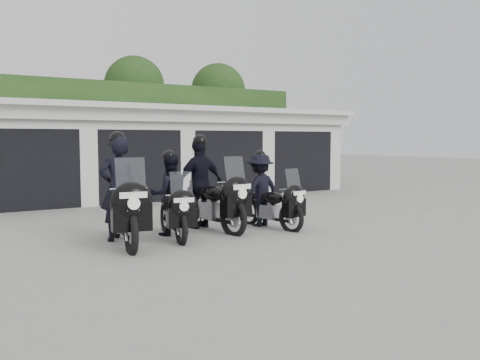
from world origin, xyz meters
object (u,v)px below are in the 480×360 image
police_bike_a (122,198)px  police_bike_c (206,188)px  police_bike_b (171,199)px  police_bike_d (265,193)px

police_bike_a → police_bike_c: (2.04, 0.59, 0.04)m
police_bike_b → police_bike_c: (0.98, 0.40, 0.14)m
police_bike_b → police_bike_d: bearing=10.1°
police_bike_a → police_bike_b: police_bike_a is taller
police_bike_b → police_bike_d: (2.20, -0.05, -0.00)m
police_bike_d → police_bike_a: bearing=172.0°
police_bike_b → police_bike_c: police_bike_c is taller
police_bike_c → police_bike_d: bearing=-28.8°
police_bike_a → police_bike_d: 3.28m
police_bike_c → police_bike_a: bearing=-172.5°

